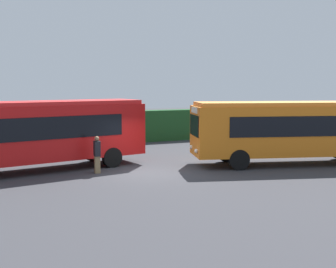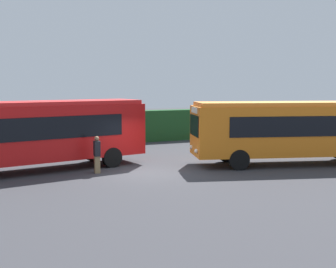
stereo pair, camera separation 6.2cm
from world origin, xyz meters
The scene contains 5 objects.
ground_plane centered at (0.00, 0.00, 0.00)m, with size 101.99×101.99×0.00m, color #38383D.
bus_red centered at (-4.27, 2.47, 1.90)m, with size 10.22×4.19×3.32m.
bus_orange centered at (7.71, -1.07, 1.86)m, with size 10.64×5.36×3.22m.
person_left centered at (-2.12, 0.79, 0.91)m, with size 0.28×0.42×1.73m.
hedge_row centered at (0.00, 10.80, 1.11)m, with size 62.99×1.09×2.23m, color #1C4C23.
Camera 1 is at (-7.65, -19.53, 4.13)m, focal length 48.57 mm.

